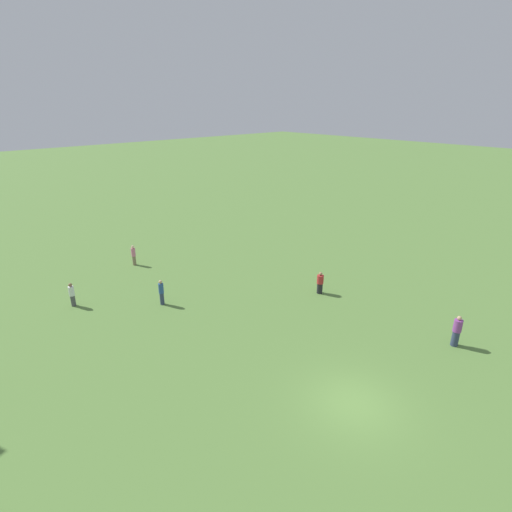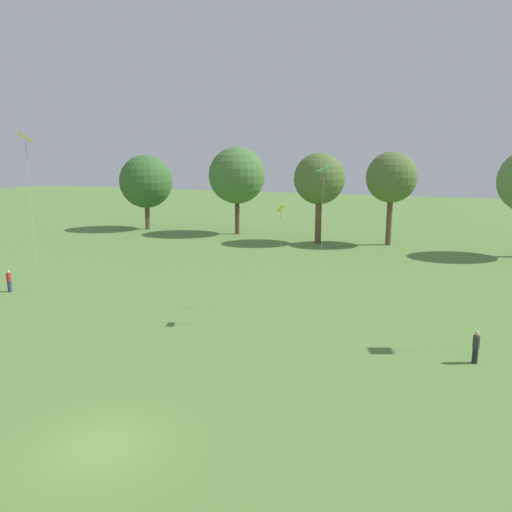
# 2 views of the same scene
# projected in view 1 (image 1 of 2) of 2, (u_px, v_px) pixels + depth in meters

# --- Properties ---
(ground_plane) EXTENTS (240.00, 240.00, 0.00)m
(ground_plane) POSITION_uv_depth(u_px,v_px,m) (354.00, 404.00, 18.19)
(ground_plane) COLOR #5B843D
(person_0) EXTENTS (0.44, 0.44, 1.66)m
(person_0) POSITION_uv_depth(u_px,v_px,m) (72.00, 295.00, 26.56)
(person_0) COLOR #4C4C51
(person_0) RESTS_ON ground_plane
(person_1) EXTENTS (0.65, 0.65, 1.87)m
(person_1) POSITION_uv_depth(u_px,v_px,m) (457.00, 331.00, 22.20)
(person_1) COLOR #333D5B
(person_1) RESTS_ON ground_plane
(person_3) EXTENTS (0.66, 0.66, 1.62)m
(person_3) POSITION_uv_depth(u_px,v_px,m) (320.00, 283.00, 28.35)
(person_3) COLOR #232328
(person_3) RESTS_ON ground_plane
(person_4) EXTENTS (0.47, 0.47, 1.73)m
(person_4) POSITION_uv_depth(u_px,v_px,m) (134.00, 255.00, 33.21)
(person_4) COLOR #847056
(person_4) RESTS_ON ground_plane
(person_7) EXTENTS (0.34, 0.34, 1.78)m
(person_7) POSITION_uv_depth(u_px,v_px,m) (161.00, 292.00, 26.74)
(person_7) COLOR #333D5B
(person_7) RESTS_ON ground_plane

